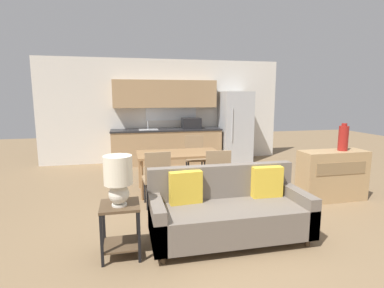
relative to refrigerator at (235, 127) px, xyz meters
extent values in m
plane|color=#7F6647|center=(-1.85, -4.20, -0.93)|extent=(20.00, 20.00, 0.00)
cube|color=silver|center=(-1.85, 0.43, 0.42)|extent=(6.40, 0.06, 2.70)
cube|color=white|center=(-1.68, 0.39, 0.65)|extent=(1.36, 0.01, 0.96)
cube|color=tan|center=(-1.85, 0.09, -0.50)|extent=(2.81, 0.62, 0.86)
cube|color=#232326|center=(-1.85, 0.09, -0.05)|extent=(2.84, 0.65, 0.04)
cube|color=#B2B5B7|center=(-2.32, 0.04, -0.03)|extent=(0.48, 0.36, 0.01)
cylinder|color=#B7BABC|center=(-2.32, 0.21, 0.09)|extent=(0.02, 0.02, 0.24)
cube|color=tan|center=(-1.85, 0.23, 0.87)|extent=(2.67, 0.34, 0.70)
cube|color=black|center=(-1.20, 0.04, 0.11)|extent=(0.48, 0.36, 0.28)
cube|color=#B7BABC|center=(0.00, 0.00, 0.00)|extent=(0.77, 0.76, 1.86)
cylinder|color=silver|center=(-0.23, -0.40, 0.09)|extent=(0.02, 0.02, 0.84)
cube|color=olive|center=(-1.96, -2.27, -0.22)|extent=(1.52, 0.81, 0.04)
cylinder|color=olive|center=(-2.66, -2.62, -0.59)|extent=(0.05, 0.05, 0.69)
cylinder|color=olive|center=(-1.26, -2.62, -0.59)|extent=(0.05, 0.05, 0.69)
cylinder|color=olive|center=(-2.66, -1.93, -0.59)|extent=(0.05, 0.05, 0.69)
cylinder|color=olive|center=(-1.26, -1.93, -0.59)|extent=(0.05, 0.05, 0.69)
cylinder|color=#3D2D1E|center=(-2.56, -4.66, -0.88)|extent=(0.05, 0.05, 0.10)
cylinder|color=#3D2D1E|center=(-0.85, -4.66, -0.88)|extent=(0.05, 0.05, 0.10)
cylinder|color=#3D2D1E|center=(-2.56, -4.02, -0.88)|extent=(0.05, 0.05, 0.10)
cylinder|color=#3D2D1E|center=(-0.85, -4.02, -0.88)|extent=(0.05, 0.05, 0.10)
cube|color=#6B6056|center=(-1.71, -4.34, -0.65)|extent=(1.91, 0.80, 0.36)
cube|color=#6B6056|center=(-1.71, -4.01, -0.44)|extent=(1.91, 0.14, 0.78)
cube|color=#6B6056|center=(-2.59, -4.34, -0.58)|extent=(0.14, 0.80, 0.50)
cube|color=#6B6056|center=(-0.82, -4.34, -0.58)|extent=(0.14, 0.80, 0.50)
cube|color=gold|center=(-2.21, -4.14, -0.27)|extent=(0.41, 0.15, 0.40)
cube|color=gold|center=(-1.13, -4.14, -0.27)|extent=(0.40, 0.13, 0.40)
cube|color=brown|center=(-2.99, -4.38, -0.35)|extent=(0.42, 0.42, 0.03)
cube|color=brown|center=(-2.99, -4.38, -0.80)|extent=(0.38, 0.38, 0.02)
cube|color=black|center=(-3.18, -4.57, -0.65)|extent=(0.03, 0.03, 0.57)
cube|color=black|center=(-2.80, -4.57, -0.65)|extent=(0.03, 0.03, 0.57)
cube|color=black|center=(-3.18, -4.19, -0.65)|extent=(0.03, 0.03, 0.57)
cube|color=black|center=(-2.80, -4.19, -0.65)|extent=(0.03, 0.03, 0.57)
cylinder|color=silver|center=(-3.00, -4.42, -0.32)|extent=(0.16, 0.16, 0.02)
sphere|color=silver|center=(-3.00, -4.42, -0.20)|extent=(0.22, 0.22, 0.22)
cylinder|color=beige|center=(-3.00, -4.42, 0.06)|extent=(0.30, 0.30, 0.31)
cube|color=tan|center=(0.50, -3.30, -0.51)|extent=(1.14, 0.42, 0.85)
cube|color=olive|center=(0.50, -3.51, -0.34)|extent=(0.91, 0.01, 0.20)
cylinder|color=maroon|center=(0.66, -3.30, 0.12)|extent=(0.16, 0.16, 0.41)
cylinder|color=maroon|center=(0.66, -3.30, 0.35)|extent=(0.09, 0.09, 0.05)
cube|color=#997A56|center=(-1.47, -3.01, -0.49)|extent=(0.46, 0.46, 0.04)
cube|color=#997A56|center=(-1.50, -3.21, -0.25)|extent=(0.40, 0.07, 0.46)
cylinder|color=black|center=(-1.29, -2.86, -0.72)|extent=(0.03, 0.03, 0.42)
cylinder|color=black|center=(-1.62, -2.82, -0.72)|extent=(0.03, 0.03, 0.42)
cylinder|color=black|center=(-1.32, -3.20, -0.72)|extent=(0.03, 0.03, 0.42)
cylinder|color=black|center=(-1.66, -3.16, -0.72)|extent=(0.03, 0.03, 0.42)
cube|color=#997A56|center=(-1.47, -1.56, -0.49)|extent=(0.46, 0.46, 0.04)
cube|color=#997A56|center=(-1.46, -1.36, -0.25)|extent=(0.40, 0.07, 0.46)
cylinder|color=black|center=(-1.66, -1.71, -0.72)|extent=(0.03, 0.03, 0.42)
cylinder|color=black|center=(-1.32, -1.74, -0.72)|extent=(0.03, 0.03, 0.42)
cylinder|color=black|center=(-1.63, -1.37, -0.72)|extent=(0.03, 0.03, 0.42)
cylinder|color=black|center=(-1.29, -1.40, -0.72)|extent=(0.03, 0.03, 0.42)
cube|color=#997A56|center=(-2.44, -2.92, -0.49)|extent=(0.44, 0.44, 0.04)
cube|color=#997A56|center=(-2.44, -3.12, -0.25)|extent=(0.40, 0.05, 0.46)
cylinder|color=black|center=(-2.28, -2.75, -0.72)|extent=(0.03, 0.03, 0.42)
cylinder|color=black|center=(-2.62, -2.76, -0.72)|extent=(0.03, 0.03, 0.42)
cylinder|color=black|center=(-2.27, -3.09, -0.72)|extent=(0.03, 0.03, 0.42)
cylinder|color=black|center=(-2.61, -3.10, -0.72)|extent=(0.03, 0.03, 0.42)
camera|label=1|loc=(-2.91, -7.58, 0.84)|focal=28.00mm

